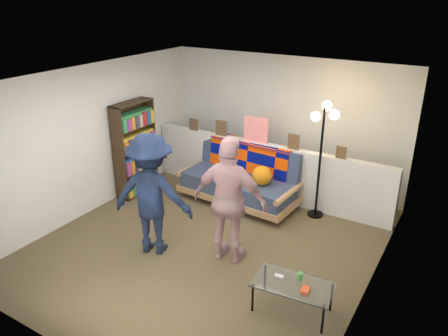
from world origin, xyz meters
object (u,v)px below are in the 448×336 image
at_px(coffee_table, 293,286).
at_px(floor_lamp, 323,137).
at_px(bookshelf, 135,151).
at_px(person_left, 152,195).
at_px(person_right, 230,201).
at_px(futon_sofa, 242,179).

bearing_deg(coffee_table, floor_lamp, 103.70).
bearing_deg(bookshelf, floor_lamp, 15.45).
xyz_separation_m(bookshelf, person_left, (1.50, -1.32, 0.09)).
bearing_deg(person_right, futon_sofa, -73.23).
height_order(bookshelf, person_right, person_right).
height_order(bookshelf, floor_lamp, floor_lamp).
xyz_separation_m(futon_sofa, person_left, (-0.31, -1.99, 0.46)).
height_order(bookshelf, coffee_table, bookshelf).
distance_m(futon_sofa, person_right, 1.85).
relative_size(bookshelf, person_left, 0.97).
relative_size(person_left, person_right, 0.98).
distance_m(person_left, person_right, 1.09).
bearing_deg(futon_sofa, coffee_table, -49.09).
distance_m(futon_sofa, person_left, 2.06).
distance_m(futon_sofa, coffee_table, 2.88).
bearing_deg(coffee_table, bookshelf, 157.73).
height_order(futon_sofa, bookshelf, bookshelf).
xyz_separation_m(coffee_table, person_right, (-1.16, 0.54, 0.53)).
height_order(futon_sofa, coffee_table, futon_sofa).
distance_m(coffee_table, floor_lamp, 2.63).
distance_m(bookshelf, person_right, 2.71).
bearing_deg(futon_sofa, person_left, -98.76).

